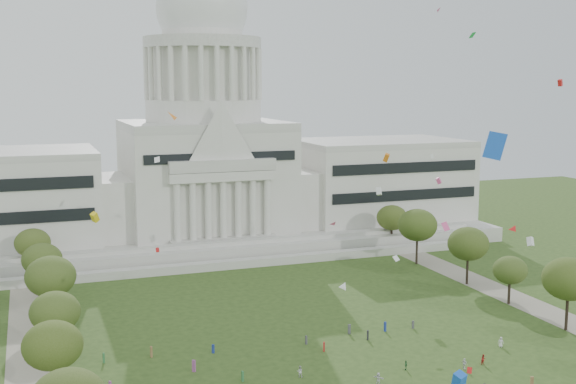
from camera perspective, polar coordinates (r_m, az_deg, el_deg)
name	(u,v)px	position (r m, az deg, el deg)	size (l,w,h in m)	color
capitol	(205,164)	(204.68, -6.58, 2.19)	(160.00, 64.50, 91.30)	#B7B4AB
path_left	(32,372)	(122.72, -19.56, -13.29)	(8.00, 160.00, 0.04)	gray
path_right	(537,308)	(155.23, 19.11, -8.66)	(8.00, 160.00, 0.04)	gray
row_tree_l_2	(53,346)	(107.87, -18.11, -11.46)	(8.42, 8.42, 11.97)	black
row_tree_r_2	(569,279)	(141.07, 21.30, -6.42)	(9.55, 9.55, 13.58)	black
row_tree_l_3	(55,312)	(123.76, -17.93, -9.01)	(8.12, 8.12, 11.55)	black
row_tree_r_3	(510,270)	(154.57, 17.14, -5.92)	(7.01, 7.01, 9.98)	black
row_tree_l_4	(51,276)	(141.25, -18.25, -6.36)	(9.29, 9.29, 13.21)	black
row_tree_r_4	(468,244)	(166.54, 14.05, -3.99)	(9.19, 9.19, 13.06)	black
row_tree_l_5	(42,259)	(159.52, -18.87, -5.07)	(8.33, 8.33, 11.85)	black
row_tree_r_5	(417,225)	(182.44, 10.19, -2.59)	(9.82, 9.82, 13.96)	black
row_tree_l_6	(33,243)	(177.25, -19.53, -3.82)	(8.19, 8.19, 11.64)	black
row_tree_r_6	(392,218)	(199.26, 8.21, -2.02)	(8.42, 8.42, 11.97)	black
person_0	(501,342)	(131.25, 16.47, -11.29)	(0.87, 0.57, 1.79)	silver
person_2	(483,360)	(122.84, 15.18, -12.65)	(0.82, 0.51, 1.69)	#B21E1E
person_4	(406,365)	(118.22, 9.30, -13.35)	(0.91, 0.50, 1.55)	#33723F
person_5	(378,379)	(112.37, 7.15, -14.42)	(1.70, 0.67, 1.84)	silver
person_8	(300,371)	(114.10, 0.93, -13.99)	(0.89, 0.55, 1.82)	silver
person_10	(464,364)	(120.30, 13.77, -13.04)	(1.04, 0.57, 1.78)	silver
distant_crowd	(272,374)	(113.45, -1.30, -14.16)	(61.41, 36.09, 1.94)	navy
kite_swarm	(376,211)	(105.67, 6.96, -1.50)	(76.25, 100.36, 62.08)	white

